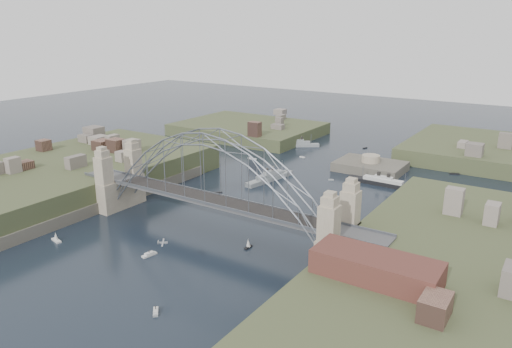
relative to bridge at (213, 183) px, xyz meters
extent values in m
plane|color=black|center=(0.00, 0.00, -12.32)|extent=(500.00, 500.00, 0.00)
cube|color=#4B4C4E|center=(0.00, 0.00, -4.32)|extent=(84.00, 6.00, 0.70)
cube|color=slate|center=(0.00, -3.00, -3.77)|extent=(84.00, 0.25, 0.50)
cube|color=slate|center=(0.00, 3.00, -3.77)|extent=(84.00, 0.25, 0.50)
cube|color=black|center=(0.00, 0.00, -3.77)|extent=(55.20, 5.20, 0.35)
cube|color=tan|center=(-31.50, -5.00, -3.47)|extent=(3.40, 3.40, 17.70)
cube|color=tan|center=(-31.50, 5.00, -3.47)|extent=(3.40, 3.40, 17.70)
cube|color=tan|center=(31.50, -5.00, -3.47)|extent=(3.40, 3.40, 17.70)
cube|color=tan|center=(31.50, 5.00, -3.47)|extent=(3.40, 3.40, 17.70)
cube|color=tan|center=(-31.50, 0.00, -8.32)|extent=(4.08, 13.80, 8.00)
cube|color=tan|center=(31.50, 0.00, -8.32)|extent=(4.08, 13.80, 8.00)
cube|color=#404828|center=(-58.00, 0.00, -10.32)|extent=(50.00, 90.00, 12.00)
cube|color=#504B40|center=(-35.50, 0.00, -11.32)|extent=(6.00, 70.00, 4.00)
cube|color=#404828|center=(58.00, 0.00, -10.32)|extent=(50.00, 90.00, 12.00)
cube|color=#504B40|center=(35.50, 0.00, -11.32)|extent=(6.00, 70.00, 4.00)
cube|color=#404828|center=(-55.00, 95.00, -11.82)|extent=(60.00, 45.00, 9.00)
cube|color=#404828|center=(50.00, 110.00, -11.57)|extent=(70.00, 55.00, 9.50)
cube|color=#504B40|center=(12.00, 70.00, -12.82)|extent=(22.00, 16.00, 7.00)
cylinder|color=tan|center=(12.00, 70.00, -8.12)|extent=(6.00, 6.00, 2.40)
cube|color=#592D26|center=(44.00, -14.00, -2.32)|extent=(20.00, 8.00, 4.00)
cube|color=#93999B|center=(-10.48, 41.82, -11.88)|extent=(6.00, 20.00, 1.76)
cube|color=#93999B|center=(-10.48, 41.82, -10.56)|extent=(3.82, 11.09, 1.32)
cube|color=#93999B|center=(-10.48, 41.82, -9.57)|extent=(2.28, 5.14, 0.88)
cylinder|color=black|center=(-10.72, 40.45, -8.80)|extent=(0.95, 0.95, 1.76)
cylinder|color=black|center=(-10.25, 43.19, -8.80)|extent=(0.95, 0.95, 1.76)
cylinder|color=slate|center=(-11.50, 35.95, -9.02)|extent=(0.18, 0.18, 4.41)
cylinder|color=slate|center=(-9.47, 47.68, -9.02)|extent=(0.18, 0.18, 4.41)
cube|color=#93999B|center=(-24.63, 86.81, -11.91)|extent=(14.90, 11.39, 1.66)
cube|color=#93999B|center=(-24.63, 86.81, -10.66)|extent=(8.46, 6.64, 1.24)
cube|color=#93999B|center=(-24.63, 86.81, -9.73)|extent=(4.12, 3.41, 0.83)
cylinder|color=black|center=(-25.59, 86.14, -9.01)|extent=(0.82, 0.82, 1.66)
cylinder|color=black|center=(-23.68, 87.47, -9.01)|extent=(0.82, 0.82, 1.66)
cylinder|color=slate|center=(-28.71, 83.95, -9.21)|extent=(0.17, 0.17, 4.15)
cylinder|color=slate|center=(-20.56, 89.67, -9.21)|extent=(0.17, 0.17, 4.15)
cube|color=black|center=(21.06, 56.93, -11.92)|extent=(22.36, 3.63, 1.62)
cube|color=silver|center=(21.06, 56.93, -10.70)|extent=(12.31, 2.60, 1.22)
cube|color=silver|center=(21.06, 56.93, -9.79)|extent=(5.61, 1.82, 0.81)
cylinder|color=black|center=(19.50, 56.98, -9.08)|extent=(1.09, 1.09, 1.62)
cylinder|color=black|center=(22.62, 56.89, -9.08)|extent=(1.09, 1.09, 1.62)
cylinder|color=slate|center=(14.37, 57.11, -9.28)|extent=(0.16, 0.16, 4.05)
cylinder|color=slate|center=(27.74, 56.76, -9.28)|extent=(0.16, 0.16, 4.05)
cube|color=#9DA0A5|center=(5.14, -21.92, -4.97)|extent=(1.57, 1.34, 0.31)
cube|color=#9DA0A5|center=(5.14, -21.92, -4.91)|extent=(2.42, 2.93, 0.07)
cube|color=#9DA0A5|center=(4.45, -22.47, -4.80)|extent=(0.82, 0.96, 0.39)
cube|color=silver|center=(-16.76, 23.09, -12.17)|extent=(2.28, 2.42, 0.45)
cube|color=silver|center=(14.44, 34.55, -12.17)|extent=(0.97, 1.67, 0.45)
cube|color=silver|center=(-4.16, -16.92, -12.17)|extent=(1.65, 3.46, 0.45)
cube|color=silver|center=(-4.16, -16.92, -11.77)|extent=(1.26, 2.12, 0.40)
cylinder|color=black|center=(-4.16, -16.92, -11.32)|extent=(0.16, 0.16, 0.70)
cube|color=silver|center=(27.62, 43.53, -12.17)|extent=(1.01, 2.45, 0.45)
cube|color=silver|center=(27.62, 43.53, -11.77)|extent=(0.80, 1.49, 0.40)
cylinder|color=black|center=(27.62, 43.53, -11.32)|extent=(0.16, 0.16, 0.70)
cube|color=silver|center=(-29.73, 60.39, -12.17)|extent=(3.58, 1.59, 0.45)
cube|color=silver|center=(5.66, 52.66, -12.17)|extent=(1.76, 1.08, 0.45)
cube|color=silver|center=(12.39, -31.75, -12.17)|extent=(2.45, 2.55, 0.45)
cube|color=silver|center=(12.39, -31.75, -11.77)|extent=(1.63, 1.68, 0.40)
cylinder|color=black|center=(12.39, -31.75, -11.32)|extent=(0.16, 0.16, 0.70)
cube|color=silver|center=(-15.22, 72.44, -12.17)|extent=(2.27, 0.99, 0.45)
cube|color=silver|center=(35.55, 20.52, -12.17)|extent=(1.95, 1.89, 0.45)
cube|color=silver|center=(35.55, 20.52, -11.77)|extent=(1.28, 1.26, 0.40)
cylinder|color=black|center=(35.55, 20.52, -11.32)|extent=(0.16, 0.16, 0.70)
cube|color=silver|center=(-27.09, -23.37, -12.17)|extent=(3.40, 1.75, 0.45)
cylinder|color=slate|center=(-27.09, -23.37, -11.12)|extent=(0.08, 0.08, 2.20)
cone|color=silver|center=(-27.09, -23.37, -11.12)|extent=(1.43, 1.25, 1.92)
cube|color=silver|center=(-1.00, 99.01, -12.17)|extent=(1.35, 2.29, 0.45)
cube|color=silver|center=(-45.89, 32.85, -12.17)|extent=(2.70, 0.95, 0.45)
cube|color=silver|center=(11.27, -2.17, -12.17)|extent=(0.80, 2.23, 0.45)
cylinder|color=slate|center=(11.27, -2.17, -11.12)|extent=(0.08, 0.08, 2.20)
cone|color=silver|center=(11.27, -2.17, -11.12)|extent=(1.04, 1.27, 1.92)
cube|color=silver|center=(36.88, 81.37, -12.17)|extent=(3.24, 2.21, 0.45)
camera|label=1|loc=(66.08, -82.11, 34.23)|focal=33.87mm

